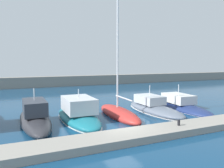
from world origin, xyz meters
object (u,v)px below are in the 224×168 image
motorboat_charcoal_second (35,117)px  motorboat_slate_fifth (153,107)px  motorboat_navy_sixth (182,106)px  dock_bollard (179,123)px  motorboat_teal_third (78,114)px  sailboat_red_fourth (119,112)px

motorboat_charcoal_second → motorboat_slate_fifth: bearing=-91.8°
motorboat_navy_sixth → dock_bollard: size_ratio=20.20×
motorboat_charcoal_second → motorboat_slate_fifth: (12.25, -0.25, -0.15)m
motorboat_teal_third → dock_bollard: motorboat_teal_third is taller
dock_bollard → motorboat_teal_third: bearing=132.1°
dock_bollard → motorboat_slate_fifth: bearing=70.8°
motorboat_slate_fifth → motorboat_navy_sixth: 3.74m
sailboat_red_fourth → dock_bollard: (2.02, -6.39, 0.36)m
motorboat_teal_third → dock_bollard: 9.07m
motorboat_charcoal_second → sailboat_red_fourth: size_ratio=0.65×
motorboat_charcoal_second → motorboat_slate_fifth: motorboat_charcoal_second is taller
motorboat_charcoal_second → motorboat_teal_third: (3.83, -0.23, -0.01)m
sailboat_red_fourth → motorboat_teal_third: bearing=86.5°
motorboat_slate_fifth → dock_bollard: size_ratio=20.38×
motorboat_charcoal_second → motorboat_navy_sixth: size_ratio=1.12×
motorboat_teal_third → motorboat_charcoal_second: bearing=86.5°
motorboat_navy_sixth → dock_bollard: (-6.07, -6.40, 0.39)m
motorboat_charcoal_second → motorboat_teal_third: size_ratio=1.05×
motorboat_teal_third → sailboat_red_fourth: bearing=-94.7°
sailboat_red_fourth → motorboat_navy_sixth: sailboat_red_fourth is taller
motorboat_teal_third → motorboat_slate_fifth: bearing=-90.0°
motorboat_slate_fifth → dock_bollard: bearing=159.6°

